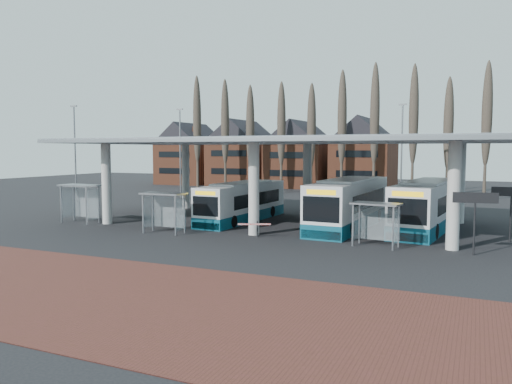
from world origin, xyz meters
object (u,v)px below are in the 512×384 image
at_px(bus_1, 243,202).
at_px(bus_3, 429,206).
at_px(shelter_2, 377,215).
at_px(bus_2, 350,204).
at_px(shelter_0, 81,195).
at_px(shelter_1, 165,204).

bearing_deg(bus_1, bus_3, 8.47).
distance_m(bus_3, shelter_2, 8.13).
distance_m(bus_1, bus_2, 8.36).
xyz_separation_m(bus_1, shelter_0, (-10.80, -5.87, 0.68)).
bearing_deg(shelter_0, bus_1, 32.84).
relative_size(bus_1, shelter_1, 3.72).
bearing_deg(bus_1, bus_2, 4.21).
height_order(bus_3, shelter_2, bus_3).
distance_m(bus_1, bus_3, 13.73).
bearing_deg(bus_2, bus_1, -175.73).
height_order(bus_3, shelter_1, bus_3).
bearing_deg(shelter_0, bus_2, 22.04).
bearing_deg(bus_2, shelter_2, -62.35).
height_order(bus_1, shelter_2, bus_1).
height_order(bus_1, shelter_1, bus_1).
bearing_deg(bus_3, shelter_0, -156.74).
bearing_deg(shelter_1, bus_1, 71.24).
xyz_separation_m(bus_2, bus_3, (5.30, 1.18, -0.02)).
bearing_deg(shelter_2, shelter_0, -173.07).
bearing_deg(bus_3, shelter_2, -98.94).
distance_m(shelter_0, shelter_1, 8.68).
bearing_deg(shelter_1, bus_2, 33.86).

